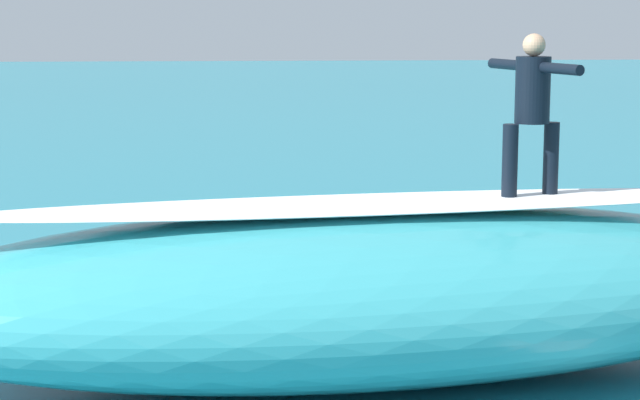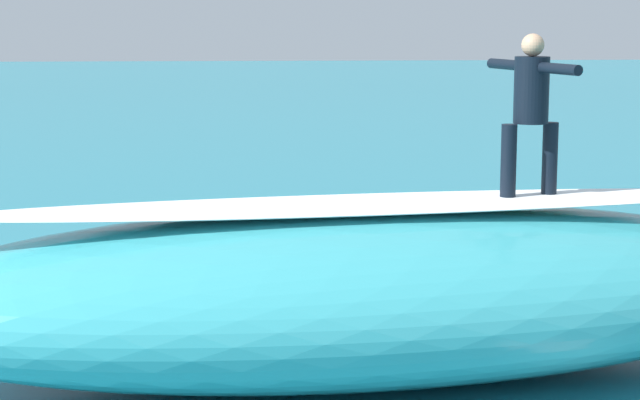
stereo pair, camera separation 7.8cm
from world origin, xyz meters
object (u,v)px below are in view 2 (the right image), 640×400
Objects in this scene: surfboard_riding at (528,200)px; surfer_riding at (531,102)px; surfer_paddling at (170,250)px; surfboard_paddling at (175,260)px.

surfer_riding is at bearing -19.31° from surfboard_riding.
surfer_riding is 6.15m from surfer_paddling.
surfboard_riding reaches higher than surfboard_paddling.
surfboard_riding reaches higher than surfer_paddling.
surfer_paddling is (3.54, -4.50, -2.26)m from surfer_riding.
surfer_paddling is at bearing -71.06° from surfboard_riding.
surfer_riding is at bearing -114.99° from surfer_paddling.
surfer_riding is 1.01× the size of surfer_paddling.
surfboard_riding is 5.97m from surfboard_paddling.
surfer_paddling is at bearing -180.00° from surfboard_paddling.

